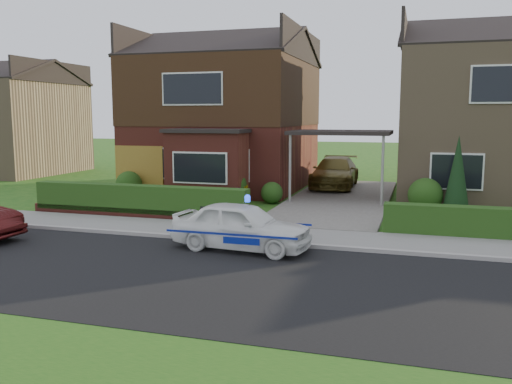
% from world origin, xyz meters
% --- Properties ---
extents(ground, '(120.00, 120.00, 0.00)m').
position_xyz_m(ground, '(0.00, 0.00, 0.00)').
color(ground, '#1B4E14').
rests_on(ground, ground).
extents(road, '(60.00, 6.00, 0.02)m').
position_xyz_m(road, '(0.00, 0.00, 0.00)').
color(road, black).
rests_on(road, ground).
extents(kerb, '(60.00, 0.16, 0.12)m').
position_xyz_m(kerb, '(0.00, 3.05, 0.06)').
color(kerb, '#9E9993').
rests_on(kerb, ground).
extents(sidewalk, '(60.00, 2.00, 0.10)m').
position_xyz_m(sidewalk, '(0.00, 4.10, 0.05)').
color(sidewalk, slate).
rests_on(sidewalk, ground).
extents(driveway, '(3.80, 12.00, 0.12)m').
position_xyz_m(driveway, '(0.00, 11.00, 0.06)').
color(driveway, '#666059').
rests_on(driveway, ground).
extents(house_left, '(7.50, 9.53, 7.25)m').
position_xyz_m(house_left, '(-5.78, 13.90, 3.81)').
color(house_left, maroon).
rests_on(house_left, ground).
extents(house_right, '(7.50, 8.06, 7.25)m').
position_xyz_m(house_right, '(5.80, 13.99, 3.66)').
color(house_right, '#927759').
rests_on(house_right, ground).
extents(carport_link, '(3.80, 3.00, 2.77)m').
position_xyz_m(carport_link, '(0.00, 10.95, 2.66)').
color(carport_link, black).
rests_on(carport_link, ground).
extents(garage_door, '(2.20, 0.10, 2.10)m').
position_xyz_m(garage_door, '(-8.25, 9.96, 1.05)').
color(garage_door, olive).
rests_on(garage_door, ground).
extents(dwarf_wall, '(7.70, 0.25, 0.36)m').
position_xyz_m(dwarf_wall, '(-5.80, 5.30, 0.18)').
color(dwarf_wall, maroon).
rests_on(dwarf_wall, ground).
extents(hedge_left, '(7.50, 0.55, 0.90)m').
position_xyz_m(hedge_left, '(-5.80, 5.45, 0.00)').
color(hedge_left, '#183912').
rests_on(hedge_left, ground).
extents(shrub_left_far, '(1.08, 1.08, 1.08)m').
position_xyz_m(shrub_left_far, '(-8.50, 9.50, 0.54)').
color(shrub_left_far, '#183912').
rests_on(shrub_left_far, ground).
extents(shrub_left_mid, '(1.32, 1.32, 1.32)m').
position_xyz_m(shrub_left_mid, '(-4.00, 9.30, 0.66)').
color(shrub_left_mid, '#183912').
rests_on(shrub_left_mid, ground).
extents(shrub_left_near, '(0.84, 0.84, 0.84)m').
position_xyz_m(shrub_left_near, '(-2.40, 9.60, 0.42)').
color(shrub_left_near, '#183912').
rests_on(shrub_left_near, ground).
extents(shrub_right_near, '(1.20, 1.20, 1.20)m').
position_xyz_m(shrub_right_near, '(3.20, 9.40, 0.60)').
color(shrub_right_near, '#183912').
rests_on(shrub_right_near, ground).
extents(conifer_a, '(0.90, 0.90, 2.60)m').
position_xyz_m(conifer_a, '(4.20, 9.20, 1.30)').
color(conifer_a, black).
rests_on(conifer_a, ground).
extents(neighbour_left, '(6.50, 7.00, 5.20)m').
position_xyz_m(neighbour_left, '(-20.00, 16.00, 2.60)').
color(neighbour_left, '#927759').
rests_on(neighbour_left, ground).
extents(police_car, '(3.25, 3.65, 1.37)m').
position_xyz_m(police_car, '(-1.23, 2.40, 0.60)').
color(police_car, white).
rests_on(police_car, ground).
extents(driveway_car, '(1.97, 4.64, 1.33)m').
position_xyz_m(driveway_car, '(-0.71, 14.33, 0.79)').
color(driveway_car, brown).
rests_on(driveway_car, driveway).
extents(potted_plant_a, '(0.40, 0.30, 0.70)m').
position_xyz_m(potted_plant_a, '(-7.37, 6.00, 0.35)').
color(potted_plant_a, gray).
rests_on(potted_plant_a, ground).
extents(potted_plant_b, '(0.57, 0.57, 0.81)m').
position_xyz_m(potted_plant_b, '(-3.22, 8.56, 0.41)').
color(potted_plant_b, gray).
rests_on(potted_plant_b, ground).
extents(potted_plant_c, '(0.58, 0.58, 0.75)m').
position_xyz_m(potted_plant_c, '(-3.22, 8.15, 0.37)').
color(potted_plant_c, gray).
rests_on(potted_plant_c, ground).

